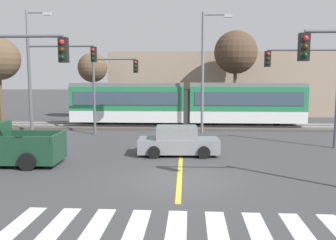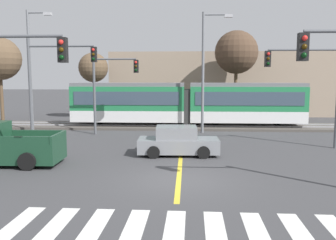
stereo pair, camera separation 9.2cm
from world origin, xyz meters
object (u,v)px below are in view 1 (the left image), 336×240
object	(u,v)px
sedan_crossing	(178,142)
bare_tree_west	(93,68)
light_rail_tram	(187,102)
pickup_truck	(0,147)
bare_tree_east	(236,53)
street_lamp_west	(31,65)
traffic_light_mid_left	(52,74)
traffic_light_far_left	(109,81)
traffic_light_near_left	(5,81)
traffic_light_mid_right	(313,78)
street_lamp_centre	(205,65)

from	to	relation	value
sedan_crossing	bare_tree_west	world-z (taller)	bare_tree_west
bare_tree_west	light_rail_tram	bearing A→B (deg)	-30.90
sedan_crossing	pickup_truck	world-z (taller)	pickup_truck
bare_tree_east	pickup_truck	bearing A→B (deg)	-126.64
street_lamp_west	sedan_crossing	bearing A→B (deg)	-33.73
traffic_light_mid_left	traffic_light_far_left	world-z (taller)	traffic_light_mid_left
traffic_light_far_left	bare_tree_east	size ratio (longest dim) A/B	0.70
pickup_truck	traffic_light_near_left	distance (m)	4.79
sedan_crossing	traffic_light_mid_right	world-z (taller)	traffic_light_mid_right
sedan_crossing	pickup_truck	xyz separation A→B (m)	(-8.26, -2.52, 0.14)
bare_tree_west	bare_tree_east	world-z (taller)	bare_tree_east
pickup_truck	traffic_light_near_left	size ratio (longest dim) A/B	0.92
traffic_light_near_left	traffic_light_mid_left	bearing A→B (deg)	99.80
traffic_light_near_left	bare_tree_east	distance (m)	23.81
sedan_crossing	traffic_light_near_left	size ratio (longest dim) A/B	0.72
sedan_crossing	traffic_light_mid_left	world-z (taller)	traffic_light_mid_left
traffic_light_mid_right	bare_tree_east	size ratio (longest dim) A/B	0.73
traffic_light_mid_left	pickup_truck	bearing A→B (deg)	-95.64
street_lamp_west	bare_tree_west	xyz separation A→B (m)	(2.32, 8.39, -0.05)
traffic_light_near_left	street_lamp_west	bearing A→B (deg)	109.86
pickup_truck	traffic_light_mid_left	bearing A→B (deg)	84.36
street_lamp_centre	light_rail_tram	bearing A→B (deg)	116.97
traffic_light_mid_left	bare_tree_west	distance (m)	12.88
traffic_light_mid_right	traffic_light_near_left	distance (m)	15.92
light_rail_tram	traffic_light_far_left	world-z (taller)	traffic_light_far_left
street_lamp_west	traffic_light_mid_right	bearing A→B (deg)	-15.18
light_rail_tram	bare_tree_west	size ratio (longest dim) A/B	2.89
traffic_light_mid_left	street_lamp_centre	size ratio (longest dim) A/B	0.74
traffic_light_mid_right	street_lamp_west	world-z (taller)	street_lamp_west
light_rail_tram	bare_tree_west	xyz separation A→B (m)	(-9.05, 5.42, 2.88)
pickup_truck	bare_tree_east	distance (m)	22.84
traffic_light_mid_right	traffic_light_near_left	bearing A→B (deg)	-150.47
light_rail_tram	pickup_truck	bearing A→B (deg)	-124.26
light_rail_tram	sedan_crossing	xyz separation A→B (m)	(-0.46, -10.27, -1.35)
street_lamp_west	bare_tree_east	distance (m)	17.84
sedan_crossing	traffic_light_mid_right	xyz separation A→B (m)	(7.58, 2.27, 3.34)
traffic_light_mid_right	street_lamp_west	size ratio (longest dim) A/B	0.69
bare_tree_west	bare_tree_east	size ratio (longest dim) A/B	0.77
bare_tree_west	pickup_truck	bearing A→B (deg)	-88.93
sedan_crossing	traffic_light_far_left	distance (m)	8.74
street_lamp_centre	bare_tree_west	size ratio (longest dim) A/B	1.36
street_lamp_centre	bare_tree_west	world-z (taller)	street_lamp_centre
traffic_light_far_left	traffic_light_near_left	bearing A→B (deg)	-95.93
light_rail_tram	street_lamp_centre	size ratio (longest dim) A/B	2.13
street_lamp_west	street_lamp_centre	bearing A→B (deg)	1.68
street_lamp_centre	traffic_light_mid_right	bearing A→B (deg)	-42.91
light_rail_tram	bare_tree_east	distance (m)	7.98
light_rail_tram	traffic_light_mid_left	size ratio (longest dim) A/B	2.88
street_lamp_centre	bare_tree_west	bearing A→B (deg)	142.30
bare_tree_east	sedan_crossing	bearing A→B (deg)	-108.05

